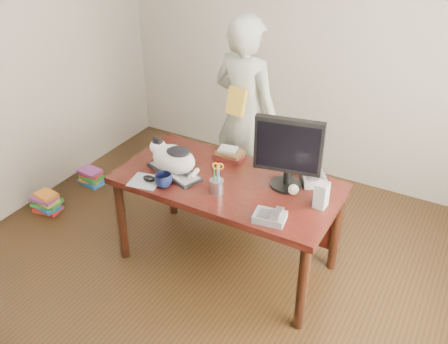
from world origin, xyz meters
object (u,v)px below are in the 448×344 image
keyboard (174,172)px  mouse (149,178)px  speaker (321,195)px  monitor (288,150)px  pen_cup (217,185)px  phone (270,217)px  book_stack (229,154)px  desk (232,193)px  baseball (293,190)px  cat (172,157)px  book_pile_b (91,177)px  calculator (313,178)px  coffee_mug (163,180)px  book_pile_a (47,202)px  person (245,115)px

keyboard → mouse: (-0.10, -0.18, 0.01)m
mouse → speaker: (1.17, 0.30, 0.07)m
monitor → pen_cup: 0.54m
phone → book_stack: bearing=127.8°
desk → baseball: size_ratio=21.97×
cat → mouse: size_ratio=4.10×
book_stack → book_pile_b: 1.73m
desk → calculator: size_ratio=5.90×
monitor → pen_cup: (-0.38, -0.31, -0.23)m
cat → coffee_mug: cat is taller
calculator → book_pile_a: 2.44m
desk → baseball: 0.51m
phone → calculator: size_ratio=0.81×
baseball → calculator: size_ratio=0.27×
monitor → speaker: monitor is taller
coffee_mug → mouse: bearing=177.0°
cat → pen_cup: bearing=7.5°
keyboard → mouse: bearing=-100.5°
desk → speaker: 0.73m
pen_cup → coffee_mug: pen_cup is taller
keyboard → cat: size_ratio=1.09×
monitor → coffee_mug: monitor is taller
book_pile_a → book_pile_b: size_ratio=1.05×
monitor → phone: monitor is taller
desk → pen_cup: size_ratio=6.52×
cat → person: person is taller
pen_cup → mouse: 0.51m
baseball → book_stack: size_ratio=0.32×
book_pile_b → desk: bearing=-9.0°
mouse → person: (0.20, 1.12, 0.09)m
baseball → person: size_ratio=0.04×
speaker → person: size_ratio=0.10×
desk → coffee_mug: (-0.35, -0.36, 0.20)m
monitor → person: bearing=122.5°
book_pile_a → baseball: bearing=6.9°
coffee_mug → cat: bearing=104.6°
person → book_stack: bearing=114.2°
desk → monitor: monitor is taller
coffee_mug → phone: 0.82m
mouse → book_pile_b: 1.55m
calculator → book_pile_b: size_ratio=1.05×
phone → book_pile_a: 2.32m
speaker → mouse: bearing=-163.1°
monitor → coffee_mug: 0.89m
desk → book_pile_a: size_ratio=5.92×
book_stack → person: size_ratio=0.13×
book_stack → calculator: size_ratio=0.85×
book_pile_b → person: bearing=18.9°
coffee_mug → book_pile_a: coffee_mug is taller
speaker → desk: bearing=178.0°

